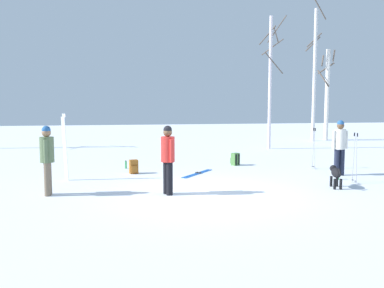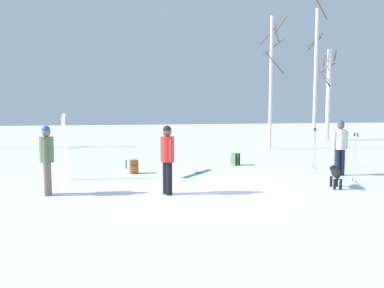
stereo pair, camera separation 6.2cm
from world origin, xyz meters
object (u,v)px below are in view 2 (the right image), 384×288
at_px(ski_pair_lying_0, 198,173).
at_px(person_0, 47,156).
at_px(backpack_0, 134,167).
at_px(backpack_1, 235,159).
at_px(water_bottle_1, 126,165).
at_px(dog, 336,173).
at_px(birch_tree_3, 328,93).
at_px(birch_tree_2, 316,73).
at_px(person_2, 340,144).
at_px(ski_pair_planted_0, 65,147).
at_px(water_bottle_0, 338,176).
at_px(person_1, 167,155).
at_px(ski_poles_0, 355,156).
at_px(birch_tree_1, 271,79).
at_px(ski_poles_1, 314,147).

bearing_deg(ski_pair_lying_0, person_0, -149.79).
distance_m(backpack_0, backpack_1, 3.82).
height_order(backpack_1, water_bottle_1, backpack_1).
relative_size(dog, birch_tree_3, 0.17).
distance_m(ski_pair_lying_0, water_bottle_1, 2.65).
bearing_deg(birch_tree_2, person_2, -110.88).
distance_m(ski_pair_lying_0, birch_tree_2, 13.34).
distance_m(dog, ski_pair_lying_0, 4.26).
bearing_deg(ski_pair_lying_0, ski_pair_planted_0, -173.76).
bearing_deg(ski_pair_lying_0, person_2, -12.63).
bearing_deg(person_0, water_bottle_1, 63.48).
bearing_deg(water_bottle_1, water_bottle_0, -26.12).
relative_size(dog, water_bottle_1, 3.21).
height_order(person_1, ski_pair_planted_0, ski_pair_planted_0).
relative_size(person_2, ski_poles_0, 1.21).
distance_m(dog, birch_tree_1, 9.53).
height_order(ski_pair_lying_0, backpack_1, backpack_1).
height_order(dog, birch_tree_2, birch_tree_2).
xyz_separation_m(dog, ski_pair_lying_0, (-3.28, 2.70, -0.38)).
distance_m(ski_poles_0, birch_tree_1, 8.86).
distance_m(ski_pair_planted_0, birch_tree_2, 16.21).
relative_size(ski_pair_planted_0, birch_tree_1, 0.31).
height_order(dog, ski_poles_1, ski_poles_1).
height_order(birch_tree_2, birch_tree_3, birch_tree_2).
height_order(ski_poles_1, backpack_1, ski_poles_1).
relative_size(water_bottle_1, birch_tree_3, 0.05).
xyz_separation_m(ski_poles_0, birch_tree_2, (4.24, 11.86, 3.06)).
relative_size(dog, ski_pair_planted_0, 0.45).
distance_m(ski_pair_lying_0, ski_poles_1, 4.15).
height_order(ski_pair_lying_0, ski_poles_1, ski_poles_1).
bearing_deg(birch_tree_3, ski_poles_0, -113.09).
relative_size(person_1, birch_tree_1, 0.27).
xyz_separation_m(ski_poles_0, backpack_1, (-2.48, 3.72, -0.55)).
height_order(ski_pair_planted_0, water_bottle_1, ski_pair_planted_0).
height_order(backpack_0, backpack_1, same).
height_order(person_0, backpack_0, person_0).
xyz_separation_m(person_2, ski_poles_1, (-0.23, 1.32, -0.24)).
relative_size(person_1, birch_tree_3, 0.33).
height_order(dog, ski_pair_planted_0, ski_pair_planted_0).
height_order(backpack_0, birch_tree_2, birch_tree_2).
bearing_deg(backpack_1, dog, -68.83).
bearing_deg(person_2, ski_poles_1, 99.75).
distance_m(person_1, dog, 4.55).
bearing_deg(birch_tree_1, dog, -98.23).
bearing_deg(birch_tree_3, person_2, -114.54).
relative_size(ski_pair_planted_0, birch_tree_3, 0.37).
xyz_separation_m(water_bottle_0, birch_tree_1, (0.64, 7.89, 3.22)).
bearing_deg(water_bottle_0, person_0, -174.26).
xyz_separation_m(person_0, birch_tree_3, (13.51, 12.54, 1.77)).
height_order(backpack_1, birch_tree_1, birch_tree_1).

